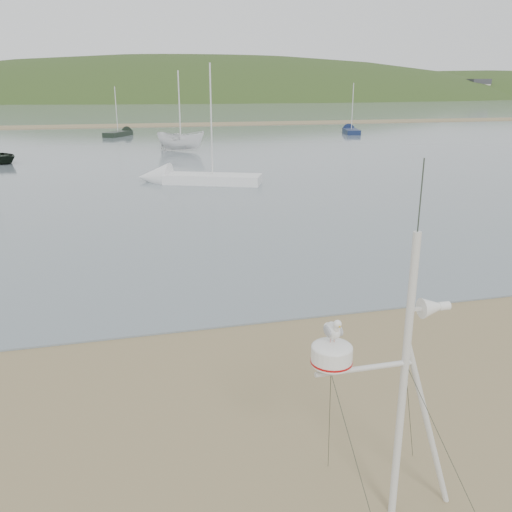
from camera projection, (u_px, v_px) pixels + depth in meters
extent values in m
plane|color=olive|center=(163.00, 453.00, 7.94)|extent=(560.00, 560.00, 0.00)
cube|color=slate|center=(113.00, 109.00, 129.88)|extent=(560.00, 256.00, 0.04)
cube|color=olive|center=(116.00, 126.00, 72.58)|extent=(560.00, 7.00, 0.07)
ellipsoid|color=#253917|center=(208.00, 150.00, 241.16)|extent=(400.00, 180.00, 80.00)
ellipsoid|color=#253917|center=(483.00, 129.00, 272.54)|extent=(300.00, 135.00, 56.00)
cube|color=silver|center=(81.00, 90.00, 185.43)|extent=(8.40, 6.30, 8.00)
cube|color=silver|center=(158.00, 90.00, 191.62)|extent=(8.40, 6.30, 8.00)
cube|color=silver|center=(230.00, 90.00, 197.81)|extent=(8.40, 6.30, 8.00)
cube|color=silver|center=(297.00, 89.00, 204.01)|extent=(8.40, 6.30, 8.00)
cube|color=silver|center=(361.00, 89.00, 210.20)|extent=(8.40, 6.30, 8.00)
cube|color=silver|center=(421.00, 89.00, 216.40)|extent=(8.40, 6.30, 8.00)
cube|color=silver|center=(477.00, 89.00, 222.59)|extent=(8.40, 6.30, 8.00)
cylinder|color=silver|center=(403.00, 384.00, 6.29)|extent=(0.09, 0.09, 3.66)
cylinder|color=silver|center=(428.00, 426.00, 6.57)|extent=(0.85, 0.07, 2.40)
cylinder|color=silver|center=(365.00, 368.00, 6.09)|extent=(1.19, 0.06, 0.06)
cylinder|color=#2D382D|center=(421.00, 198.00, 5.63)|extent=(0.01, 0.01, 0.82)
cube|color=silver|center=(331.00, 367.00, 5.97)|extent=(0.15, 0.15, 0.08)
cylinder|color=white|center=(332.00, 356.00, 5.92)|extent=(0.46, 0.46, 0.20)
cylinder|color=#B60D0D|center=(331.00, 361.00, 5.94)|extent=(0.47, 0.47, 0.02)
ellipsoid|color=white|center=(332.00, 347.00, 5.89)|extent=(0.46, 0.46, 0.13)
cone|color=white|center=(431.00, 307.00, 6.07)|extent=(0.24, 0.24, 0.24)
cylinder|color=white|center=(444.00, 306.00, 6.11)|extent=(0.13, 0.10, 0.10)
cube|color=silver|center=(418.00, 309.00, 6.03)|extent=(0.18, 0.04, 0.04)
cylinder|color=tan|center=(330.00, 340.00, 5.86)|extent=(0.01, 0.01, 0.06)
cylinder|color=tan|center=(334.00, 339.00, 5.87)|extent=(0.01, 0.01, 0.06)
ellipsoid|color=white|center=(333.00, 331.00, 5.83)|extent=(0.16, 0.25, 0.18)
ellipsoid|color=#9DA0A5|center=(327.00, 331.00, 5.81)|extent=(0.05, 0.20, 0.12)
ellipsoid|color=#9DA0A5|center=(339.00, 330.00, 5.84)|extent=(0.05, 0.20, 0.12)
cone|color=white|center=(328.00, 327.00, 5.96)|extent=(0.08, 0.07, 0.08)
ellipsoid|color=white|center=(336.00, 327.00, 5.73)|extent=(0.07, 0.07, 0.11)
sphere|color=white|center=(337.00, 324.00, 5.69)|extent=(0.09, 0.09, 0.09)
cone|color=gold|center=(339.00, 326.00, 5.65)|extent=(0.02, 0.05, 0.02)
imported|color=white|center=(180.00, 124.00, 44.01)|extent=(2.24, 2.23, 4.25)
cube|color=black|center=(118.00, 134.00, 57.63)|extent=(3.26, 4.25, 0.50)
cone|color=black|center=(130.00, 132.00, 60.07)|extent=(1.88, 1.93, 1.33)
cylinder|color=silver|center=(116.00, 109.00, 56.87)|extent=(0.08, 0.08, 4.57)
cube|color=white|center=(213.00, 179.00, 29.56)|extent=(5.47, 3.59, 0.50)
cone|color=white|center=(154.00, 178.00, 30.04)|extent=(2.34, 2.26, 1.67)
cylinder|color=silver|center=(211.00, 120.00, 28.63)|extent=(0.08, 0.08, 5.75)
cube|color=#121F41|center=(351.00, 131.00, 60.91)|extent=(2.58, 4.72, 0.50)
cone|color=#121F41|center=(348.00, 129.00, 63.66)|extent=(1.80, 1.90, 1.44)
cylinder|color=silver|center=(353.00, 106.00, 60.10)|extent=(0.08, 0.08, 4.95)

